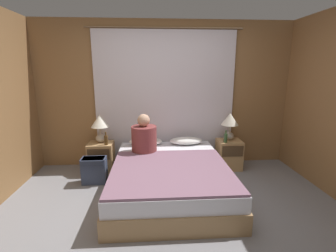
# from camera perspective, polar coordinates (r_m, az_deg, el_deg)

# --- Properties ---
(ground_plane) EXTENTS (16.00, 16.00, 0.00)m
(ground_plane) POSITION_cam_1_polar(r_m,az_deg,el_deg) (3.07, 1.20, -20.40)
(ground_plane) COLOR gray
(wall_back) EXTENTS (4.50, 0.06, 2.50)m
(wall_back) POSITION_cam_1_polar(r_m,az_deg,el_deg) (4.31, -0.74, 7.26)
(wall_back) COLOR olive
(wall_back) RESTS_ON ground_plane
(curtain_panel) EXTENTS (2.60, 0.02, 2.36)m
(curtain_panel) POSITION_cam_1_polar(r_m,az_deg,el_deg) (4.25, -0.69, 6.21)
(curtain_panel) COLOR silver
(curtain_panel) RESTS_ON ground_plane
(bed) EXTENTS (1.57, 2.03, 0.44)m
(bed) POSITION_cam_1_polar(r_m,az_deg,el_deg) (3.49, 0.34, -11.96)
(bed) COLOR #99754C
(bed) RESTS_ON ground_plane
(nightstand_left) EXTENTS (0.40, 0.38, 0.50)m
(nightstand_left) POSITION_cam_1_polar(r_m,az_deg,el_deg) (4.26, -15.36, -7.08)
(nightstand_left) COLOR tan
(nightstand_left) RESTS_ON ground_plane
(nightstand_right) EXTENTS (0.40, 0.38, 0.50)m
(nightstand_right) POSITION_cam_1_polar(r_m,az_deg,el_deg) (4.38, 14.07, -6.45)
(nightstand_right) COLOR tan
(nightstand_right) RESTS_ON ground_plane
(lamp_left) EXTENTS (0.29, 0.29, 0.47)m
(lamp_left) POSITION_cam_1_polar(r_m,az_deg,el_deg) (4.16, -15.69, 0.48)
(lamp_left) COLOR #B2A899
(lamp_left) RESTS_ON nightstand_left
(lamp_right) EXTENTS (0.29, 0.29, 0.47)m
(lamp_right) POSITION_cam_1_polar(r_m,az_deg,el_deg) (4.28, 14.28, 0.91)
(lamp_right) COLOR #B2A899
(lamp_right) RESTS_ON nightstand_right
(pillow_left) EXTENTS (0.56, 0.29, 0.12)m
(pillow_left) POSITION_cam_1_polar(r_m,az_deg,el_deg) (4.16, -5.25, -3.64)
(pillow_left) COLOR white
(pillow_left) RESTS_ON bed
(pillow_right) EXTENTS (0.56, 0.29, 0.12)m
(pillow_right) POSITION_cam_1_polar(r_m,az_deg,el_deg) (4.20, 4.24, -3.46)
(pillow_right) COLOR white
(pillow_right) RESTS_ON bed
(blanket_on_bed) EXTENTS (1.51, 1.41, 0.03)m
(blanket_on_bed) POSITION_cam_1_polar(r_m,az_deg,el_deg) (3.14, 0.72, -10.25)
(blanket_on_bed) COLOR slate
(blanket_on_bed) RESTS_ON bed
(person_left_in_bed) EXTENTS (0.39, 0.39, 0.60)m
(person_left_in_bed) POSITION_cam_1_polar(r_m,az_deg,el_deg) (3.76, -5.63, -2.70)
(person_left_in_bed) COLOR brown
(person_left_in_bed) RESTS_ON bed
(beer_bottle_on_left_stand) EXTENTS (0.06, 0.06, 0.21)m
(beer_bottle_on_left_stand) POSITION_cam_1_polar(r_m,az_deg,el_deg) (4.04, -14.32, -3.16)
(beer_bottle_on_left_stand) COLOR #513819
(beer_bottle_on_left_stand) RESTS_ON nightstand_left
(beer_bottle_on_right_stand) EXTENTS (0.06, 0.06, 0.21)m
(beer_bottle_on_right_stand) POSITION_cam_1_polar(r_m,az_deg,el_deg) (4.16, 13.36, -2.70)
(beer_bottle_on_right_stand) COLOR #2D4C28
(beer_bottle_on_right_stand) RESTS_ON nightstand_right
(backpack_on_floor) EXTENTS (0.36, 0.23, 0.40)m
(backpack_on_floor) POSITION_cam_1_polar(r_m,az_deg,el_deg) (3.90, -16.91, -9.58)
(backpack_on_floor) COLOR #333D56
(backpack_on_floor) RESTS_ON ground_plane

